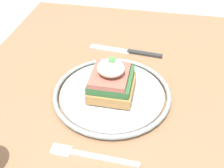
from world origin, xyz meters
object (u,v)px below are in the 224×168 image
sandwich (111,80)px  fork (90,156)px  plate (112,94)px  knife (130,52)px

sandwich → fork: 0.17m
plate → sandwich: sandwich is taller
knife → fork: bearing=176.0°
plate → knife: (0.18, -0.01, -0.01)m
plate → knife: size_ratio=1.33×
plate → fork: size_ratio=1.58×
sandwich → fork: size_ratio=0.62×
plate → knife: bearing=-4.7°
sandwich → plate: bearing=-79.2°
plate → fork: plate is taller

